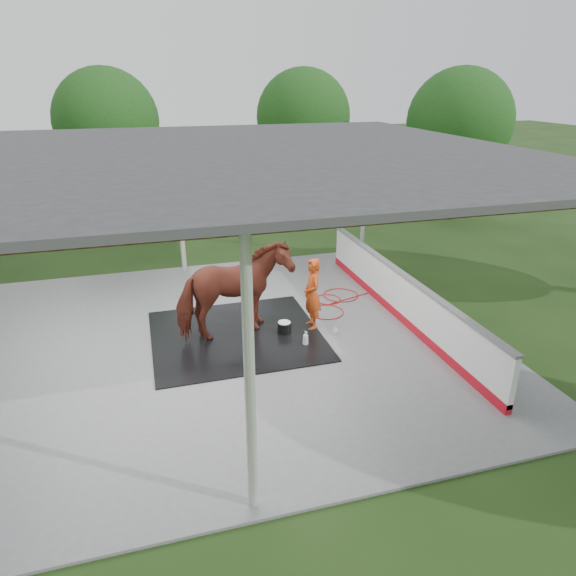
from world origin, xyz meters
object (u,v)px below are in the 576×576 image
object	(u,v)px
dasher_board	(400,296)
handler	(312,294)
wash_bucket	(284,328)
horse	(234,291)

from	to	relation	value
dasher_board	handler	bearing A→B (deg)	177.86
handler	wash_bucket	bearing A→B (deg)	-78.52
horse	handler	distance (m)	1.76
handler	wash_bucket	xyz separation A→B (m)	(-0.69, -0.13, -0.68)
horse	handler	size ratio (longest dim) A/B	1.48
wash_bucket	horse	bearing A→B (deg)	169.49
horse	wash_bucket	distance (m)	1.42
dasher_board	wash_bucket	bearing A→B (deg)	-179.08
horse	wash_bucket	world-z (taller)	horse
horse	wash_bucket	bearing A→B (deg)	-113.97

